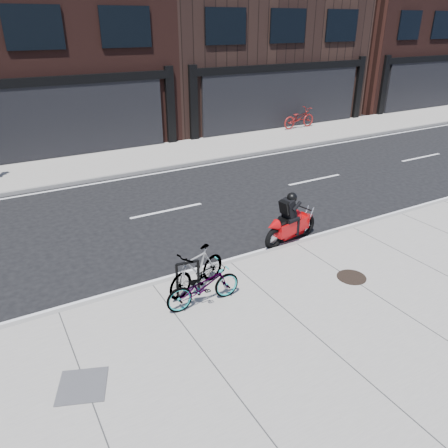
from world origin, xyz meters
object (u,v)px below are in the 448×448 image
manhole_cover (351,277)px  bicycle_far (299,118)px  bicycle_rear (197,269)px  utility_grate (82,386)px  motorcycle (293,221)px  bike_rack (188,277)px  bicycle_front (203,286)px

manhole_cover → bicycle_far: bearing=56.1°
bicycle_rear → manhole_cover: 3.54m
bicycle_rear → utility_grate: (-2.85, -1.60, -0.48)m
motorcycle → bicycle_far: (8.47, 10.43, 0.08)m
utility_grate → bike_rack: bearing=28.9°
bicycle_rear → bicycle_far: 16.47m
bicycle_front → bicycle_far: (11.97, 12.00, 0.11)m
bicycle_front → motorcycle: 3.84m
bicycle_rear → bicycle_far: bicycle_far is taller
bicycle_rear → manhole_cover: bearing=48.2°
bike_rack → bicycle_front: (0.18, -0.35, -0.08)m
bike_rack → manhole_cover: size_ratio=1.31×
bicycle_front → utility_grate: bearing=111.0°
bike_rack → manhole_cover: (3.56, -1.12, -0.50)m
bike_rack → bicycle_rear: 0.37m
bicycle_far → manhole_cover: 15.40m
utility_grate → manhole_cover: bearing=2.7°
motorcycle → utility_grate: bearing=-168.1°
bike_rack → bicycle_front: 0.40m
bike_rack → bicycle_front: bearing=-63.4°
bicycle_front → motorcycle: motorcycle is taller
manhole_cover → utility_grate: 6.10m
bicycle_far → manhole_cover: size_ratio=3.08×
bike_rack → manhole_cover: bearing=-17.5°
bicycle_rear → utility_grate: 3.30m
bicycle_rear → bicycle_far: bearing=114.4°
bike_rack → bicycle_rear: bearing=33.1°
bike_rack → utility_grate: size_ratio=1.15×
bicycle_rear → utility_grate: bicycle_rear is taller
manhole_cover → bicycle_rear: bearing=157.9°
bicycle_far → manhole_cover: bearing=142.7°
bike_rack → motorcycle: 3.87m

